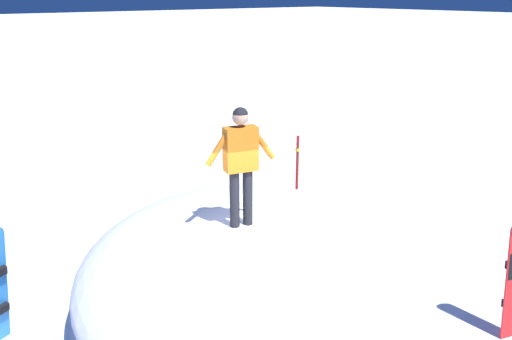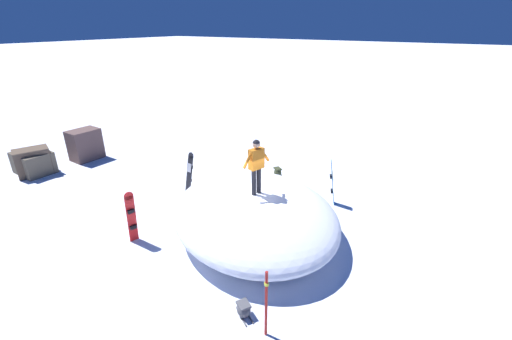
{
  "view_description": "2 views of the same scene",
  "coord_description": "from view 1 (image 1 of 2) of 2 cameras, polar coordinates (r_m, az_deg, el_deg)",
  "views": [
    {
      "loc": [
        -5.17,
        4.32,
        4.56
      ],
      "look_at": [
        0.46,
        -0.18,
        2.16
      ],
      "focal_mm": 37.62,
      "sensor_mm": 36.0,
      "label": 1
    },
    {
      "loc": [
        5.49,
        -7.8,
        6.18
      ],
      "look_at": [
        0.24,
        0.45,
        1.94
      ],
      "focal_mm": 24.05,
      "sensor_mm": 36.0,
      "label": 2
    }
  ],
  "objects": [
    {
      "name": "backpack_near",
      "position": [
        11.19,
        6.08,
        -4.68
      ],
      "size": [
        0.58,
        0.48,
        0.36
      ],
      "color": "#4C4C51",
      "rests_on": "ground"
    },
    {
      "name": "snowboarder_standing",
      "position": [
        7.41,
        -1.63,
        1.46
      ],
      "size": [
        0.36,
        1.02,
        1.72
      ],
      "color": "black",
      "rests_on": "snow_mound"
    },
    {
      "name": "snow_mound",
      "position": [
        8.08,
        -1.0,
        -10.23
      ],
      "size": [
        7.83,
        7.56,
        1.36
      ],
      "primitive_type": "ellipsoid",
      "rotation": [
        0.0,
        0.0,
        0.95
      ],
      "color": "white",
      "rests_on": "ground"
    },
    {
      "name": "ground",
      "position": [
        8.14,
        1.1,
        -15.65
      ],
      "size": [
        240.0,
        240.0,
        0.0
      ],
      "primitive_type": "plane",
      "color": "white"
    },
    {
      "name": "trail_marker_pole",
      "position": [
        11.53,
        4.4,
        -0.19
      ],
      "size": [
        0.1,
        0.1,
        1.68
      ],
      "color": "#A51E19",
      "rests_on": "ground"
    }
  ]
}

